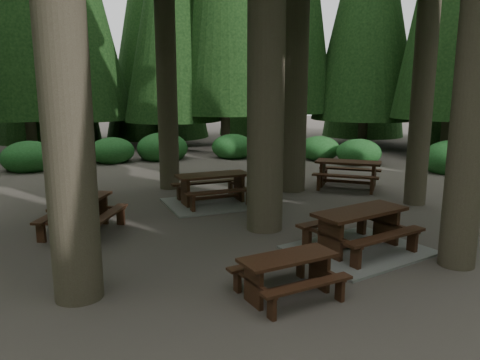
{
  "coord_description": "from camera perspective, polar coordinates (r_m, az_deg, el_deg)",
  "views": [
    {
      "loc": [
        -1.14,
        -10.27,
        3.35
      ],
      "look_at": [
        0.28,
        0.65,
        1.1
      ],
      "focal_mm": 35.0,
      "sensor_mm": 36.0,
      "label": 1
    }
  ],
  "objects": [
    {
      "name": "shrub_ring",
      "position": [
        11.56,
        2.05,
        -3.25
      ],
      "size": [
        23.86,
        24.64,
        1.49
      ],
      "color": "#1E581E",
      "rests_on": "ground"
    },
    {
      "name": "picnic_table_d",
      "position": [
        15.76,
        13.0,
        1.18
      ],
      "size": [
        2.59,
        2.41,
        0.89
      ],
      "rotation": [
        0.0,
        0.0,
        -0.47
      ],
      "color": "#371B10",
      "rests_on": "ground"
    },
    {
      "name": "ground",
      "position": [
        10.86,
        -1.01,
        -6.42
      ],
      "size": [
        80.0,
        80.0,
        0.0
      ],
      "primitive_type": "plane",
      "color": "#4B433D",
      "rests_on": "ground"
    },
    {
      "name": "picnic_table_a",
      "position": [
        9.9,
        14.33,
        -6.71
      ],
      "size": [
        3.25,
        3.04,
        0.88
      ],
      "rotation": [
        0.0,
        0.0,
        0.45
      ],
      "color": "gray",
      "rests_on": "ground"
    },
    {
      "name": "picnic_table_b",
      "position": [
        11.27,
        -18.66,
        -3.58
      ],
      "size": [
        1.89,
        2.14,
        0.79
      ],
      "rotation": [
        0.0,
        0.0,
        1.32
      ],
      "color": "#371B10",
      "rests_on": "ground"
    },
    {
      "name": "picnic_table_c",
      "position": [
        13.33,
        -3.32,
        -1.65
      ],
      "size": [
        3.06,
        2.74,
        0.88
      ],
      "rotation": [
        0.0,
        0.0,
        0.27
      ],
      "color": "gray",
      "rests_on": "ground"
    },
    {
      "name": "picnic_table_e",
      "position": [
        7.64,
        5.86,
        -10.8
      ],
      "size": [
        1.94,
        1.76,
        0.69
      ],
      "rotation": [
        0.0,
        0.0,
        0.37
      ],
      "color": "#371B10",
      "rests_on": "ground"
    }
  ]
}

